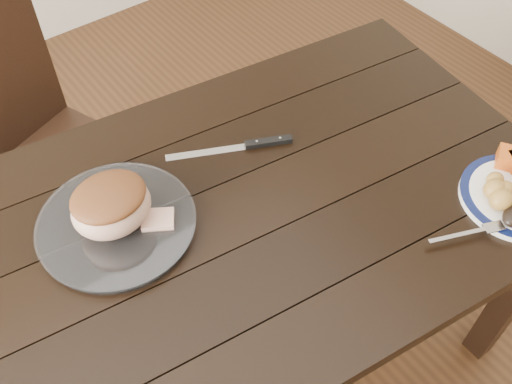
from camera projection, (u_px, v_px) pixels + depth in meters
ground at (233, 356)px, 1.87m from camera, size 4.00×4.00×0.00m
dining_table at (224, 241)px, 1.36m from camera, size 1.70×1.10×0.75m
chair_far at (37, 142)px, 1.76m from camera, size 0.55×0.55×0.93m
serving_platter at (117, 225)px, 1.26m from camera, size 0.34×0.34×0.02m
roasted_potatoes at (499, 191)px, 1.28m from camera, size 0.09×0.09×0.05m
fork at (472, 232)px, 1.24m from camera, size 0.17×0.08×0.00m
roast_joint at (111, 207)px, 1.21m from camera, size 0.17×0.15×0.11m
cut_slice at (158, 220)px, 1.25m from camera, size 0.09×0.08×0.02m
carving_knife at (253, 144)px, 1.43m from camera, size 0.30×0.16×0.01m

